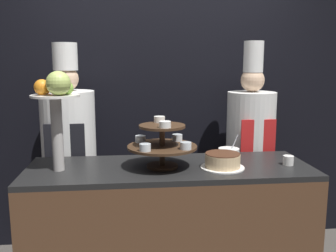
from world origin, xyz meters
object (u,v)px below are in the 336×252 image
object	(u,v)px
tiered_stand	(162,142)
cake_round	(223,161)
chef_left	(69,148)
chef_center_left	(250,144)
cup_white	(288,160)
serving_bowl_far	(229,152)
fruit_pedestal	(56,99)

from	to	relation	value
tiered_stand	cake_round	bearing A→B (deg)	-8.97
tiered_stand	chef_left	xyz separation A→B (m)	(-0.68, 0.58, -0.16)
tiered_stand	cake_round	size ratio (longest dim) A/B	1.59
cake_round	chef_center_left	size ratio (longest dim) A/B	0.16
cup_white	serving_bowl_far	xyz separation A→B (m)	(-0.33, 0.26, -0.00)
tiered_stand	chef_left	world-z (taller)	chef_left
serving_bowl_far	cup_white	bearing A→B (deg)	-37.97
serving_bowl_far	fruit_pedestal	bearing A→B (deg)	-168.04
tiered_stand	chef_center_left	distance (m)	0.99
serving_bowl_far	tiered_stand	bearing A→B (deg)	-155.92
tiered_stand	cake_round	distance (m)	0.41
fruit_pedestal	chef_center_left	world-z (taller)	chef_center_left
chef_left	chef_center_left	bearing A→B (deg)	0.00
chef_left	cup_white	bearing A→B (deg)	-22.13
cup_white	chef_left	bearing A→B (deg)	157.87
cake_round	serving_bowl_far	bearing A→B (deg)	67.33
cake_round	serving_bowl_far	world-z (taller)	serving_bowl_far
tiered_stand	cup_white	xyz separation A→B (m)	(0.84, -0.04, -0.13)
fruit_pedestal	cup_white	bearing A→B (deg)	-0.62
cup_white	chef_left	xyz separation A→B (m)	(-1.52, 0.62, -0.02)
cup_white	cake_round	bearing A→B (deg)	-176.78
fruit_pedestal	chef_left	distance (m)	0.75
tiered_stand	cup_white	bearing A→B (deg)	-2.41
serving_bowl_far	chef_center_left	distance (m)	0.45
serving_bowl_far	cake_round	bearing A→B (deg)	-112.67
tiered_stand	cup_white	distance (m)	0.85
tiered_stand	serving_bowl_far	world-z (taller)	tiered_stand
cake_round	chef_left	world-z (taller)	chef_left
cake_round	chef_center_left	bearing A→B (deg)	58.25
chef_left	chef_center_left	distance (m)	1.46
tiered_stand	fruit_pedestal	distance (m)	0.71
serving_bowl_far	chef_left	xyz separation A→B (m)	(-1.18, 0.36, -0.02)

